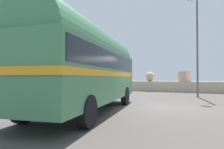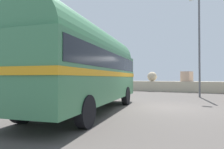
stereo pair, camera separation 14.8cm
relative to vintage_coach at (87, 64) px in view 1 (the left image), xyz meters
The scene contains 4 objects.
ground 4.39m from the vintage_coach, 47.74° to the left, with size 32.00×26.00×0.02m.
breakwater 14.89m from the vintage_coach, 81.72° to the left, with size 31.36×1.90×2.47m.
vintage_coach is the anchor object (origin of this frame).
lamp_post 9.98m from the vintage_coach, 67.52° to the left, with size 0.69×0.95×7.35m.
Camera 1 is at (2.18, -9.98, 1.47)m, focal length 31.81 mm.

